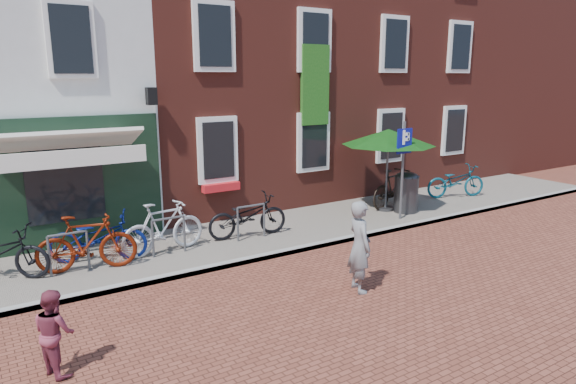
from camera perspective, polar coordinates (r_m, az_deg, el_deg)
ground at (r=10.90m, az=-3.42°, el=-7.84°), size 80.00×80.00×0.00m
sidewalk at (r=12.58m, az=-2.76°, el=-4.72°), size 24.00×3.00×0.10m
building_brick_mid at (r=17.41m, az=-9.34°, el=16.51°), size 6.00×8.00×10.00m
building_brick_right at (r=20.54m, az=6.86°, el=16.00°), size 6.00×8.00×10.00m
filler_right at (r=25.12m, az=18.75°, el=13.71°), size 7.00×8.00×9.00m
litter_bin at (r=14.64m, az=13.13°, el=0.23°), size 0.66×0.66×1.22m
parking_sign at (r=13.68m, az=12.82°, el=3.96°), size 0.50×0.08×2.61m
parasol at (r=14.47m, az=11.22°, el=6.38°), size 2.61×2.61×2.42m
woman at (r=9.32m, az=8.03°, el=-6.07°), size 0.54×0.70×1.69m
boy at (r=7.54m, az=-24.73°, el=-14.06°), size 0.61×0.68×1.17m
bicycle_1 at (r=10.72m, az=-21.68°, el=-5.34°), size 1.96×0.94×1.14m
bicycle_2 at (r=11.21m, az=-20.54°, el=-4.77°), size 2.07×1.33×1.03m
bicycle_3 at (r=11.29m, az=-13.82°, el=-3.88°), size 1.95×0.77×1.14m
bicycle_4 at (r=12.10m, az=-4.55°, el=-2.69°), size 2.01×0.89×1.03m
bicycle_5 at (r=15.11m, az=11.76°, el=0.45°), size 1.96×0.87×1.14m
bicycle_6 at (r=16.88m, az=18.30°, el=1.16°), size 2.07×1.28×1.03m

